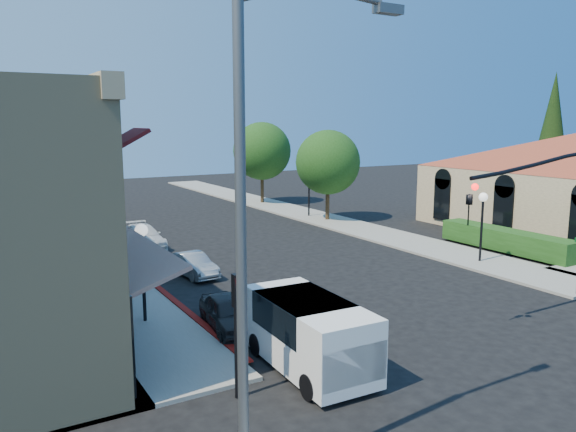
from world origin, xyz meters
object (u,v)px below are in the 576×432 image
lamppost_left_far (71,200)px  parked_car_d (82,210)px  street_tree_b (262,151)px  secondary_signal (238,312)px  lamppost_right_near (483,209)px  street_tree_a (328,162)px  lamppost_left_near (142,248)px  lamppost_right_far (309,181)px  cobra_streetlight (259,220)px  parked_car_b (193,265)px  white_van (310,330)px  conifer_far (552,130)px  parked_car_c (143,237)px  parked_car_a (228,313)px

lamppost_left_far → parked_car_d: (2.30, 10.00, -2.10)m
street_tree_b → secondary_signal: street_tree_b is taller
street_tree_b → lamppost_right_near: 24.07m
street_tree_a → parked_car_d: 18.38m
street_tree_a → lamppost_left_near: size_ratio=1.82×
street_tree_a → parked_car_d: size_ratio=1.41×
lamppost_right_far → lamppost_left_near: bearing=-136.7°
cobra_streetlight → lamppost_left_far: (0.65, 24.00, -2.53)m
lamppost_right_near → parked_car_b: lamppost_right_near is taller
parked_car_b → cobra_streetlight: bearing=-112.4°
lamppost_right_far → white_van: lamppost_right_far is taller
conifer_far → lamppost_left_near: 38.02m
street_tree_a → white_van: bearing=-125.5°
street_tree_a → street_tree_b: bearing=90.0°
lamppost_left_near → parked_car_b: size_ratio=1.10×
street_tree_a → cobra_streetlight: 29.99m
conifer_far → parked_car_d: conifer_far is taller
lamppost_left_far → parked_car_b: lamppost_left_far is taller
parked_car_c → parked_car_d: size_ratio=0.95×
lamppost_left_near → parked_car_a: bearing=-41.0°
lamppost_right_far → parked_car_d: lamppost_right_far is taller
secondary_signal → parked_car_b: 12.16m
street_tree_a → parked_car_a: 22.22m
street_tree_a → white_van: (-14.30, -20.05, -3.02)m
street_tree_a → street_tree_b: size_ratio=0.92×
street_tree_a → white_van: 24.81m
secondary_signal → white_van: size_ratio=0.71×
secondary_signal → white_van: (2.50, 0.54, -1.14)m
lamppost_left_near → lamppost_right_far: size_ratio=1.00×
secondary_signal → parked_car_d: bearing=86.6°
conifer_far → cobra_streetlight: (-37.15, -20.00, -1.09)m
street_tree_b → lamppost_right_far: (-0.30, -8.00, -1.81)m
lamppost_left_near → white_van: (3.00, -6.05, -1.56)m
cobra_streetlight → lamppost_left_near: bearing=86.3°
conifer_far → parked_car_b: bearing=-171.3°
street_tree_a → lamppost_left_near: bearing=-141.0°
white_van → parked_car_b: 11.09m
parked_car_b → conifer_far: bearing=2.4°
parked_car_b → lamppost_left_near: bearing=-132.7°
street_tree_b → lamppost_left_near: street_tree_b is taller
white_van → street_tree_a: bearing=54.5°
street_tree_b → parked_car_a: street_tree_b is taller
lamppost_right_far → parked_car_a: bearing=-129.2°
secondary_signal → lamppost_right_near: 17.77m
street_tree_b → white_van: size_ratio=1.50×
lamppost_right_near → parked_car_a: lamppost_right_near is taller
lamppost_left_far → street_tree_a: bearing=0.0°
conifer_far → parked_car_d: size_ratio=2.39×
cobra_streetlight → parked_car_d: 34.44m
lamppost_right_near → parked_car_b: size_ratio=1.10×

